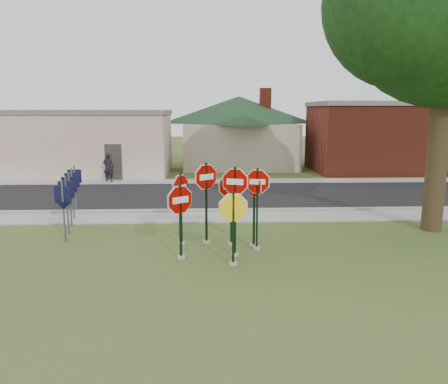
{
  "coord_description": "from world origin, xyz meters",
  "views": [
    {
      "loc": [
        -0.47,
        -11.18,
        4.17
      ],
      "look_at": [
        0.07,
        2.0,
        1.7
      ],
      "focal_mm": 35.0,
      "sensor_mm": 36.0,
      "label": 1
    }
  ],
  "objects_px": {
    "pedestrian": "(108,167)",
    "stop_sign_left": "(180,211)",
    "stop_sign_center": "(235,199)",
    "stop_sign_yellow": "(233,219)"
  },
  "relations": [
    {
      "from": "stop_sign_center",
      "to": "pedestrian",
      "type": "bearing_deg",
      "value": 116.03
    },
    {
      "from": "stop_sign_center",
      "to": "pedestrian",
      "type": "xyz_separation_m",
      "value": [
        -6.49,
        13.29,
        -0.79
      ]
    },
    {
      "from": "stop_sign_yellow",
      "to": "pedestrian",
      "type": "xyz_separation_m",
      "value": [
        -6.39,
        14.06,
        -0.38
      ]
    },
    {
      "from": "pedestrian",
      "to": "stop_sign_left",
      "type": "bearing_deg",
      "value": 111.94
    },
    {
      "from": "stop_sign_left",
      "to": "pedestrian",
      "type": "relative_size",
      "value": 1.34
    },
    {
      "from": "stop_sign_center",
      "to": "pedestrian",
      "type": "relative_size",
      "value": 1.61
    },
    {
      "from": "stop_sign_center",
      "to": "stop_sign_left",
      "type": "bearing_deg",
      "value": -173.89
    },
    {
      "from": "stop_sign_center",
      "to": "stop_sign_yellow",
      "type": "height_order",
      "value": "stop_sign_center"
    },
    {
      "from": "stop_sign_yellow",
      "to": "stop_sign_center",
      "type": "bearing_deg",
      "value": 82.71
    },
    {
      "from": "stop_sign_center",
      "to": "stop_sign_left",
      "type": "relative_size",
      "value": 1.19
    }
  ]
}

